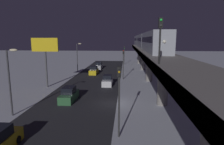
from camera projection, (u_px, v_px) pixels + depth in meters
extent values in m
plane|color=silver|center=(112.00, 103.00, 26.01)|extent=(240.00, 240.00, 0.00)
cube|color=#28282D|center=(77.00, 102.00, 26.36)|extent=(11.00, 103.49, 0.01)
cube|color=gray|center=(164.00, 59.00, 24.49)|extent=(5.00, 103.49, 0.80)
cube|color=#38383D|center=(145.00, 59.00, 24.66)|extent=(0.24, 101.42, 0.80)
cylinder|color=gray|center=(139.00, 56.00, 68.62)|extent=(1.40, 1.40, 5.69)
cylinder|color=gray|center=(143.00, 60.00, 54.09)|extent=(1.40, 1.40, 5.69)
cylinder|color=gray|center=(149.00, 68.00, 39.57)|extent=(1.40, 1.40, 5.69)
cylinder|color=gray|center=(163.00, 84.00, 25.05)|extent=(1.40, 1.40, 5.69)
cube|color=#999EA8|center=(154.00, 42.00, 33.28)|extent=(2.90, 18.00, 3.40)
cube|color=black|center=(154.00, 40.00, 33.21)|extent=(2.94, 16.20, 0.90)
cube|color=#999EA8|center=(144.00, 41.00, 51.56)|extent=(2.90, 18.00, 3.40)
cube|color=black|center=(144.00, 39.00, 51.49)|extent=(2.94, 16.20, 0.90)
cube|color=#999EA8|center=(139.00, 41.00, 69.83)|extent=(2.90, 18.00, 3.40)
cube|color=black|center=(139.00, 39.00, 69.76)|extent=(2.94, 16.20, 0.90)
sphere|color=white|center=(164.00, 42.00, 24.36)|extent=(0.44, 0.44, 0.44)
cylinder|color=black|center=(160.00, 46.00, 16.66)|extent=(0.16, 0.16, 3.20)
cube|color=black|center=(161.00, 23.00, 16.33)|extent=(0.36, 0.28, 0.90)
sphere|color=#19F23F|center=(161.00, 20.00, 16.13)|extent=(0.22, 0.22, 0.22)
sphere|color=#333333|center=(161.00, 25.00, 16.21)|extent=(0.22, 0.22, 0.22)
cylinder|color=black|center=(18.00, 139.00, 16.02)|extent=(0.20, 0.64, 0.64)
cube|color=#2D6038|center=(69.00, 97.00, 27.21)|extent=(1.80, 4.58, 1.10)
cube|color=black|center=(69.00, 90.00, 27.04)|extent=(1.58, 2.20, 0.87)
cube|color=#B2B2B7|center=(99.00, 67.00, 56.92)|extent=(1.80, 4.60, 1.10)
cube|color=black|center=(99.00, 63.00, 56.75)|extent=(1.58, 2.21, 0.87)
cube|color=silver|center=(108.00, 82.00, 36.39)|extent=(1.80, 4.16, 1.10)
cube|color=black|center=(107.00, 77.00, 36.22)|extent=(1.58, 2.00, 0.87)
cube|color=gold|center=(94.00, 72.00, 48.18)|extent=(1.80, 4.57, 1.10)
cube|color=black|center=(94.00, 68.00, 48.01)|extent=(1.58, 2.19, 0.87)
cylinder|color=#2D2D2D|center=(119.00, 108.00, 16.63)|extent=(0.16, 0.16, 5.50)
cube|color=black|center=(119.00, 72.00, 16.08)|extent=(0.32, 0.32, 0.90)
sphere|color=black|center=(119.00, 68.00, 15.85)|extent=(0.20, 0.20, 0.20)
sphere|color=yellow|center=(119.00, 72.00, 15.90)|extent=(0.20, 0.20, 0.20)
sphere|color=black|center=(119.00, 76.00, 15.95)|extent=(0.20, 0.20, 0.20)
cylinder|color=#2D2D2D|center=(123.00, 67.00, 41.23)|extent=(0.16, 0.16, 5.50)
cube|color=black|center=(123.00, 52.00, 40.68)|extent=(0.32, 0.32, 0.90)
sphere|color=red|center=(123.00, 51.00, 40.45)|extent=(0.20, 0.20, 0.20)
sphere|color=black|center=(123.00, 52.00, 40.50)|extent=(0.20, 0.20, 0.20)
sphere|color=black|center=(123.00, 54.00, 40.55)|extent=(0.20, 0.20, 0.20)
cylinder|color=#2D2D2D|center=(124.00, 57.00, 65.83)|extent=(0.16, 0.16, 5.50)
cube|color=black|center=(124.00, 47.00, 65.28)|extent=(0.32, 0.32, 0.90)
sphere|color=black|center=(124.00, 46.00, 65.05)|extent=(0.20, 0.20, 0.20)
sphere|color=black|center=(124.00, 47.00, 65.10)|extent=(0.20, 0.20, 0.20)
sphere|color=#19E53F|center=(124.00, 48.00, 65.16)|extent=(0.20, 0.20, 0.20)
cylinder|color=#4C4C51|center=(46.00, 69.00, 34.52)|extent=(0.36, 0.36, 6.50)
cube|color=yellow|center=(45.00, 45.00, 33.75)|extent=(4.80, 0.30, 2.40)
cylinder|color=#38383D|center=(10.00, 84.00, 21.26)|extent=(0.20, 0.20, 7.50)
ellipsoid|color=#F4E5B2|center=(13.00, 50.00, 20.55)|extent=(0.90, 0.44, 0.30)
cylinder|color=#38383D|center=(77.00, 58.00, 50.73)|extent=(0.20, 0.20, 7.50)
ellipsoid|color=#F4E5B2|center=(80.00, 44.00, 50.03)|extent=(0.90, 0.44, 0.30)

